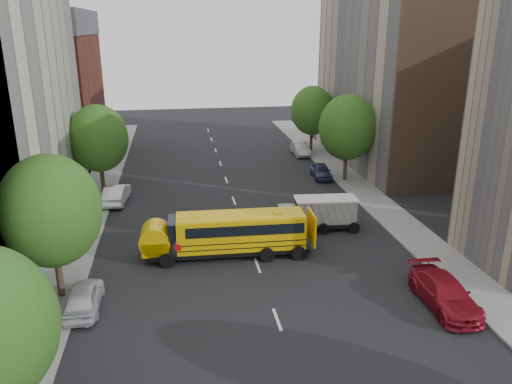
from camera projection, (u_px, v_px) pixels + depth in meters
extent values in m
plane|color=black|center=(252.00, 251.00, 32.29)|extent=(120.00, 120.00, 0.00)
cube|color=slate|center=(81.00, 232.00, 35.19)|extent=(3.00, 80.00, 0.12)
cube|color=slate|center=(388.00, 213.00, 38.72)|extent=(3.00, 80.00, 0.12)
cube|color=silver|center=(234.00, 201.00, 41.65)|extent=(0.15, 64.00, 0.01)
cube|color=maroon|center=(47.00, 98.00, 53.69)|extent=(10.00, 15.00, 13.00)
cube|color=tan|center=(396.00, 76.00, 50.93)|extent=(10.00, 22.00, 18.00)
cube|color=brown|center=(453.00, 89.00, 40.63)|extent=(10.10, 0.30, 18.00)
cylinder|color=#38281C|center=(59.00, 273.00, 26.41)|extent=(0.36, 0.36, 2.88)
ellipsoid|color=#1E4913|center=(50.00, 211.00, 25.29)|extent=(5.12, 5.12, 5.89)
cylinder|color=#38281C|center=(102.00, 177.00, 43.27)|extent=(0.36, 0.36, 2.81)
ellipsoid|color=#1E4913|center=(98.00, 138.00, 42.18)|extent=(4.99, 4.99, 5.74)
cylinder|color=#38281C|center=(345.00, 166.00, 46.62)|extent=(0.36, 0.36, 2.95)
ellipsoid|color=#1E4913|center=(347.00, 127.00, 45.48)|extent=(5.25, 5.25, 6.04)
cylinder|color=#38281C|center=(311.00, 139.00, 57.89)|extent=(0.36, 0.36, 2.74)
ellipsoid|color=#1E4913|center=(312.00, 111.00, 56.83)|extent=(4.86, 4.86, 5.59)
cube|color=black|center=(230.00, 248.00, 31.65)|extent=(9.98, 2.56, 0.27)
cube|color=#E4AD04|center=(239.00, 231.00, 31.36)|extent=(8.03, 2.45, 2.04)
cube|color=#E4AD04|center=(164.00, 244.00, 30.97)|extent=(1.65, 2.08, 0.89)
cube|color=black|center=(179.00, 227.00, 30.75)|extent=(0.50, 2.05, 1.06)
cube|color=#E4AD04|center=(239.00, 215.00, 31.03)|extent=(8.03, 2.28, 0.12)
cube|color=black|center=(242.00, 224.00, 31.24)|extent=(7.33, 2.49, 0.66)
cube|color=black|center=(240.00, 241.00, 31.58)|extent=(8.04, 2.51, 0.05)
cube|color=black|center=(239.00, 236.00, 31.47)|extent=(8.04, 2.51, 0.05)
cube|color=#E4AD04|center=(302.00, 228.00, 31.86)|extent=(0.20, 2.22, 2.04)
cube|color=#E4AD04|center=(201.00, 216.00, 30.71)|extent=(0.55, 0.55, 0.09)
cube|color=#E4AD04|center=(272.00, 213.00, 31.26)|extent=(0.55, 0.55, 0.09)
cylinder|color=#E4AD04|center=(164.00, 237.00, 30.83)|extent=(1.92, 2.09, 1.86)
cylinder|color=red|center=(184.00, 246.00, 29.90)|extent=(0.44, 0.05, 0.44)
cylinder|color=black|center=(175.00, 259.00, 30.19)|extent=(0.89, 0.29, 0.89)
cylinder|color=black|center=(175.00, 244.00, 32.27)|extent=(0.89, 0.29, 0.89)
cylinder|color=black|center=(263.00, 254.00, 30.86)|extent=(0.89, 0.29, 0.89)
cylinder|color=black|center=(258.00, 240.00, 32.95)|extent=(0.89, 0.29, 0.89)
cylinder|color=black|center=(291.00, 253.00, 31.09)|extent=(0.89, 0.29, 0.89)
cylinder|color=black|center=(284.00, 239.00, 33.17)|extent=(0.89, 0.29, 0.89)
cube|color=black|center=(318.00, 223.00, 35.80)|extent=(5.58, 2.23, 0.27)
cube|color=white|center=(325.00, 210.00, 35.53)|extent=(4.30, 2.04, 1.64)
cube|color=white|center=(291.00, 215.00, 35.42)|extent=(1.40, 1.82, 1.09)
cube|color=silver|center=(325.00, 199.00, 35.26)|extent=(4.49, 2.14, 0.11)
cylinder|color=black|center=(292.00, 229.00, 34.80)|extent=(0.78, 0.28, 0.76)
cylinder|color=black|center=(288.00, 220.00, 36.52)|extent=(0.78, 0.28, 0.76)
cylinder|color=black|center=(323.00, 228.00, 34.98)|extent=(0.78, 0.28, 0.76)
cylinder|color=black|center=(318.00, 219.00, 36.70)|extent=(0.78, 0.28, 0.76)
cylinder|color=black|center=(351.00, 227.00, 35.14)|extent=(0.78, 0.28, 0.76)
cylinder|color=black|center=(344.00, 218.00, 36.86)|extent=(0.78, 0.28, 0.76)
imported|color=silver|center=(84.00, 297.00, 25.47)|extent=(1.70, 4.18, 1.42)
imported|color=silver|center=(116.00, 194.00, 41.00)|extent=(2.00, 4.76, 1.53)
imported|color=maroon|center=(445.00, 293.00, 25.77)|extent=(2.27, 5.34, 1.53)
imported|color=#302F53|center=(321.00, 171.00, 47.74)|extent=(1.93, 4.12, 1.36)
imported|color=#A1A09C|center=(300.00, 149.00, 56.25)|extent=(1.58, 4.40, 1.44)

